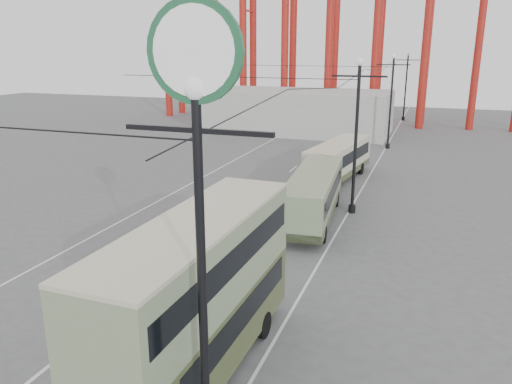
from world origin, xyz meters
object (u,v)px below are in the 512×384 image
at_px(single_decker_green, 314,194).
at_px(single_decker_cream, 339,159).
at_px(lamp_post_near, 198,152).
at_px(double_decker_bus, 199,291).
at_px(pedestrian, 262,232).

bearing_deg(single_decker_green, single_decker_cream, 87.28).
distance_m(lamp_post_near, double_decker_bus, 6.24).
distance_m(double_decker_bus, single_decker_green, 15.53).
bearing_deg(pedestrian, lamp_post_near, 89.28).
xyz_separation_m(single_decker_green, single_decker_cream, (-0.44, 9.97, 0.00)).
relative_size(lamp_post_near, double_decker_bus, 1.12).
xyz_separation_m(lamp_post_near, single_decker_cream, (-2.37, 28.76, -6.23)).
distance_m(single_decker_green, single_decker_cream, 9.98).
distance_m(lamp_post_near, pedestrian, 15.56).
distance_m(double_decker_bus, single_decker_cream, 25.48).
relative_size(lamp_post_near, single_decker_green, 1.04).
height_order(lamp_post_near, double_decker_bus, lamp_post_near).
xyz_separation_m(lamp_post_near, single_decker_green, (-1.94, 18.79, -6.23)).
distance_m(lamp_post_near, single_decker_green, 19.89).
xyz_separation_m(double_decker_bus, single_decker_green, (-0.17, 15.48, -1.25)).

